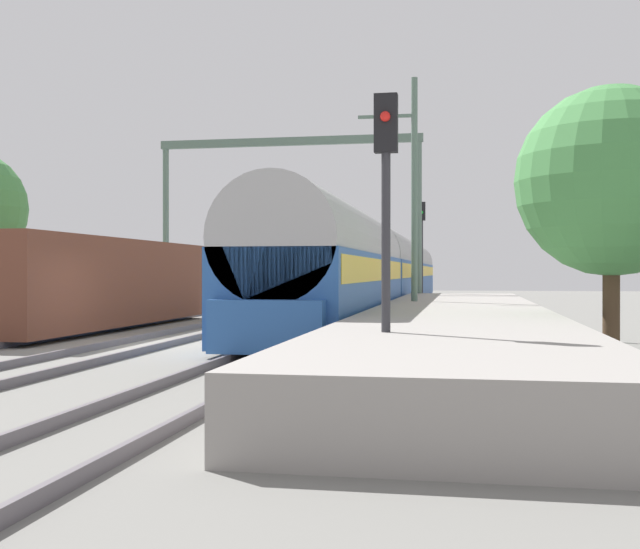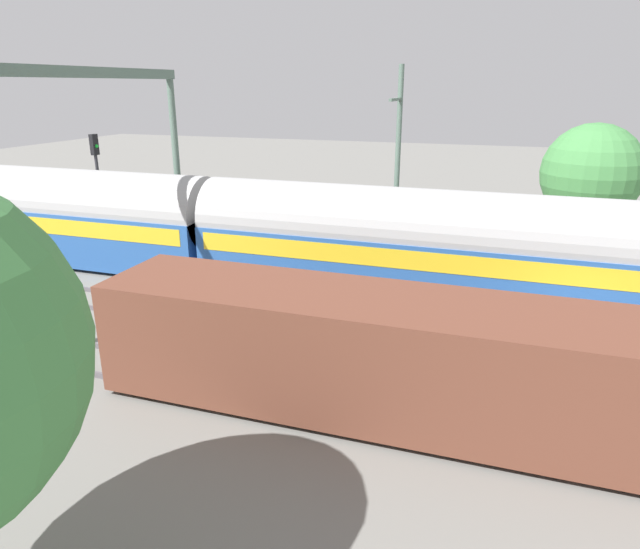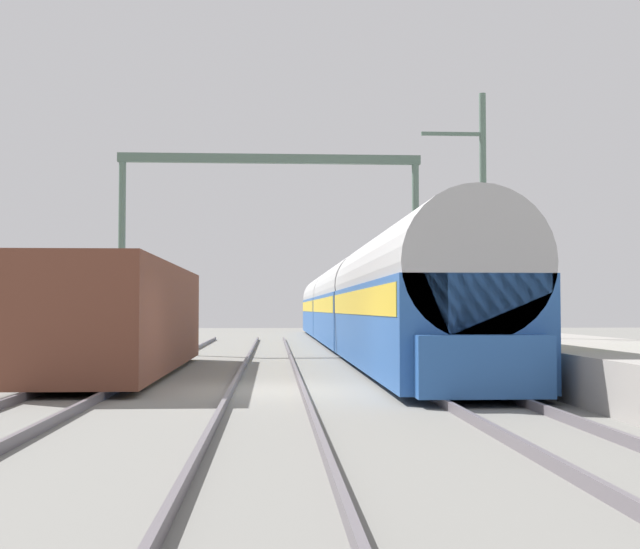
{
  "view_description": "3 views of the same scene",
  "coord_description": "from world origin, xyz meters",
  "px_view_note": "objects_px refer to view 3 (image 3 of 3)",
  "views": [
    {
      "loc": [
        7.77,
        -18.95,
        1.83
      ],
      "look_at": [
        3.8,
        2.75,
        1.76
      ],
      "focal_mm": 44.45,
      "sensor_mm": 36.0,
      "label": 1
    },
    {
      "loc": [
        -15.1,
        2.25,
        7.31
      ],
      "look_at": [
        0.76,
        7.56,
        1.64
      ],
      "focal_mm": 31.57,
      "sensor_mm": 36.0,
      "label": 2
    },
    {
      "loc": [
        0.12,
        -18.12,
        1.71
      ],
      "look_at": [
        1.9,
        14.3,
        3.03
      ],
      "focal_mm": 48.09,
      "sensor_mm": 36.0,
      "label": 3
    }
  ],
  "objects_px": {
    "passenger_train": "(353,303)",
    "catenary_gantry": "(270,211)",
    "railway_signal_far": "(399,273)",
    "person_crossing": "(389,326)",
    "freight_car": "(124,318)"
  },
  "relations": [
    {
      "from": "passenger_train",
      "to": "freight_car",
      "type": "relative_size",
      "value": 3.78
    },
    {
      "from": "freight_car",
      "to": "railway_signal_far",
      "type": "distance_m",
      "value": 17.91
    },
    {
      "from": "passenger_train",
      "to": "railway_signal_far",
      "type": "bearing_deg",
      "value": -37.71
    },
    {
      "from": "passenger_train",
      "to": "railway_signal_far",
      "type": "relative_size",
      "value": 9.4
    },
    {
      "from": "railway_signal_far",
      "to": "catenary_gantry",
      "type": "height_order",
      "value": "catenary_gantry"
    },
    {
      "from": "passenger_train",
      "to": "freight_car",
      "type": "height_order",
      "value": "passenger_train"
    },
    {
      "from": "passenger_train",
      "to": "railway_signal_far",
      "type": "distance_m",
      "value": 2.78
    },
    {
      "from": "person_crossing",
      "to": "freight_car",
      "type": "bearing_deg",
      "value": -21.38
    },
    {
      "from": "passenger_train",
      "to": "person_crossing",
      "type": "distance_m",
      "value": 4.19
    },
    {
      "from": "person_crossing",
      "to": "catenary_gantry",
      "type": "distance_m",
      "value": 6.9
    },
    {
      "from": "passenger_train",
      "to": "catenary_gantry",
      "type": "relative_size",
      "value": 4.1
    },
    {
      "from": "freight_car",
      "to": "railway_signal_far",
      "type": "bearing_deg",
      "value": 57.69
    },
    {
      "from": "railway_signal_far",
      "to": "catenary_gantry",
      "type": "xyz_separation_m",
      "value": [
        -5.72,
        -4.05,
        2.26
      ]
    },
    {
      "from": "passenger_train",
      "to": "catenary_gantry",
      "type": "xyz_separation_m",
      "value": [
        -3.8,
        -5.54,
        3.62
      ]
    },
    {
      "from": "freight_car",
      "to": "person_crossing",
      "type": "distance_m",
      "value": 15.34
    }
  ]
}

